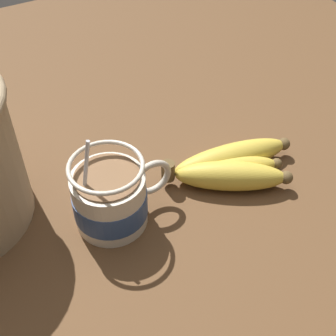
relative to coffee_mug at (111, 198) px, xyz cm
name	(u,v)px	position (x,y,z in cm)	size (l,w,h in cm)	color
table	(143,195)	(6.25, 3.13, -5.75)	(138.69, 138.69, 2.72)	brown
coffee_mug	(111,198)	(0.00, 0.00, 0.00)	(13.82, 10.00, 15.26)	beige
banana_bunch	(230,167)	(18.74, -1.01, -2.28)	(21.09, 12.84, 4.41)	brown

